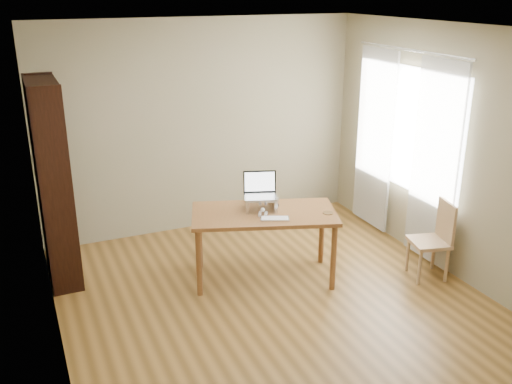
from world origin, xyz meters
The scene contains 10 objects.
room centered at (0.03, 0.01, 1.30)m, with size 4.04×4.54×2.64m.
bookshelf centered at (-1.83, 1.55, 1.05)m, with size 0.30×0.90×2.10m.
curtains centered at (1.92, 0.80, 1.17)m, with size 0.03×1.90×2.25m.
desk centered at (0.10, 0.63, 0.66)m, with size 1.63×1.17×0.75m.
laptop_stand centered at (0.10, 0.71, 0.83)m, with size 0.32×0.25×0.13m.
laptop centered at (0.10, 0.77, 0.94)m, with size 0.40×0.39×0.24m.
keyboard centered at (0.12, 0.41, 0.76)m, with size 0.31×0.23×0.02m.
coaster centered at (0.69, 0.35, 0.75)m, with size 0.11×0.11×0.01m, color brown.
cat centered at (0.13, 0.74, 0.81)m, with size 0.24×0.48×0.15m.
chair centered at (1.76, -0.04, 0.45)m, with size 0.45×0.45×0.84m.
Camera 1 is at (-2.15, -4.29, 2.94)m, focal length 40.00 mm.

